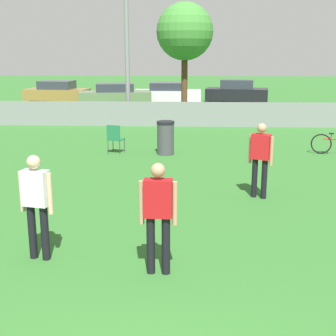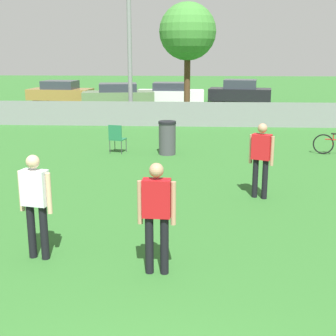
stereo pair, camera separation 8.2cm
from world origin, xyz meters
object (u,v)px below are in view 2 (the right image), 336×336
at_px(parked_car_olive, 118,95).
at_px(trash_bin, 167,138).
at_px(tree_near_pole, 188,32).
at_px(light_pole, 129,0).
at_px(player_defender_red, 261,155).
at_px(parked_car_white, 171,93).
at_px(parked_car_tan, 60,92).
at_px(player_receiver_white, 35,199).
at_px(parked_car_dark, 240,92).
at_px(player_thrower_red, 157,210).
at_px(folding_chair_sideline, 117,137).

bearing_deg(parked_car_olive, trash_bin, -83.53).
bearing_deg(tree_near_pole, light_pole, -131.98).
bearing_deg(player_defender_red, tree_near_pole, 123.85).
distance_m(light_pole, parked_car_olive, 8.69).
bearing_deg(parked_car_olive, tree_near_pole, -53.11).
relative_size(tree_near_pole, parked_car_white, 1.34).
bearing_deg(tree_near_pole, parked_car_tan, 146.70).
xyz_separation_m(player_receiver_white, parked_car_olive, (-2.21, 21.78, -0.35)).
bearing_deg(player_defender_red, trash_bin, 143.98).
bearing_deg(player_receiver_white, player_defender_red, 53.08).
xyz_separation_m(tree_near_pole, player_defender_red, (1.94, -14.15, -3.19)).
distance_m(light_pole, parked_car_dark, 11.63).
distance_m(player_thrower_red, parked_car_dark, 24.25).
bearing_deg(light_pole, parked_car_dark, 56.30).
relative_size(player_receiver_white, parked_car_white, 0.41).
relative_size(light_pole, player_receiver_white, 5.41).
bearing_deg(parked_car_tan, parked_car_olive, -12.26).
bearing_deg(parked_car_tan, player_defender_red, -56.81).
relative_size(player_thrower_red, player_receiver_white, 1.00).
xyz_separation_m(player_thrower_red, parked_car_dark, (3.43, 24.00, -0.31)).
bearing_deg(player_thrower_red, player_defender_red, 64.45).
bearing_deg(folding_chair_sideline, parked_car_olive, -67.37).
bearing_deg(player_thrower_red, parked_car_dark, 84.25).
xyz_separation_m(player_defender_red, parked_car_dark, (1.36, 20.11, -0.31)).
xyz_separation_m(player_thrower_red, parked_car_tan, (-8.16, 23.48, -0.32)).
bearing_deg(parked_car_tan, tree_near_pole, -27.67).
xyz_separation_m(player_defender_red, trash_bin, (-2.41, 4.53, -0.47)).
relative_size(player_receiver_white, parked_car_olive, 0.38).
xyz_separation_m(tree_near_pole, parked_car_olive, (-4.31, 4.16, -3.54)).
relative_size(player_defender_red, parked_car_olive, 0.38).
xyz_separation_m(player_receiver_white, folding_chair_sideline, (-0.04, 8.08, -0.47)).
bearing_deg(parked_car_olive, player_defender_red, -80.28).
distance_m(light_pole, folding_chair_sideline, 8.32).
height_order(player_defender_red, folding_chair_sideline, player_defender_red).
height_order(player_thrower_red, player_defender_red, same).
bearing_deg(trash_bin, parked_car_olive, 105.60).
xyz_separation_m(player_receiver_white, parked_car_white, (0.95, 23.20, -0.38)).
bearing_deg(parked_car_olive, light_pole, -85.26).
xyz_separation_m(folding_chair_sideline, parked_car_tan, (-6.15, 14.98, 0.15)).
xyz_separation_m(tree_near_pole, trash_bin, (-0.46, -9.62, -3.65)).
height_order(light_pole, tree_near_pole, light_pole).
bearing_deg(parked_car_tan, parked_car_white, 6.77).
distance_m(tree_near_pole, trash_bin, 10.30).
bearing_deg(trash_bin, parked_car_dark, 76.39).
bearing_deg(folding_chair_sideline, parked_car_dark, -95.74).
relative_size(light_pole, trash_bin, 8.61).
relative_size(tree_near_pole, parked_car_olive, 1.24).
height_order(tree_near_pole, player_receiver_white, tree_near_pole).
distance_m(player_defender_red, folding_chair_sideline, 6.17).
distance_m(parked_car_tan, parked_car_olive, 4.17).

